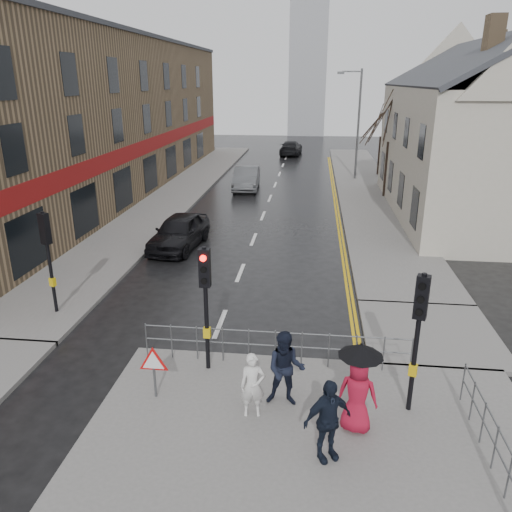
% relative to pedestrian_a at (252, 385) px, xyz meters
% --- Properties ---
extents(ground, '(120.00, 120.00, 0.00)m').
position_rel_pedestrian_a_xyz_m(ground, '(-1.61, 1.61, -0.91)').
color(ground, black).
rests_on(ground, ground).
extents(near_pavement, '(10.00, 9.00, 0.14)m').
position_rel_pedestrian_a_xyz_m(near_pavement, '(1.39, -1.89, -0.84)').
color(near_pavement, '#605E5B').
rests_on(near_pavement, ground).
extents(left_pavement, '(4.00, 44.00, 0.14)m').
position_rel_pedestrian_a_xyz_m(left_pavement, '(-8.11, 24.61, -0.84)').
color(left_pavement, '#605E5B').
rests_on(left_pavement, ground).
extents(right_pavement, '(4.00, 40.00, 0.14)m').
position_rel_pedestrian_a_xyz_m(right_pavement, '(4.89, 26.61, -0.84)').
color(right_pavement, '#605E5B').
rests_on(right_pavement, ground).
extents(pavement_bridge_right, '(4.00, 4.20, 0.14)m').
position_rel_pedestrian_a_xyz_m(pavement_bridge_right, '(4.89, 4.61, -0.84)').
color(pavement_bridge_right, '#605E5B').
rests_on(pavement_bridge_right, ground).
extents(building_left_terrace, '(8.00, 42.00, 10.00)m').
position_rel_pedestrian_a_xyz_m(building_left_terrace, '(-13.61, 23.61, 4.09)').
color(building_left_terrace, '#80674A').
rests_on(building_left_terrace, ground).
extents(building_right_cream, '(9.00, 16.40, 10.10)m').
position_rel_pedestrian_a_xyz_m(building_right_cream, '(10.39, 19.61, 3.87)').
color(building_right_cream, '#BCB3A4').
rests_on(building_right_cream, ground).
extents(church_tower, '(5.00, 5.00, 18.00)m').
position_rel_pedestrian_a_xyz_m(church_tower, '(-0.11, 63.61, 8.09)').
color(church_tower, '#989AA0').
rests_on(church_tower, ground).
extents(traffic_signal_near_left, '(0.28, 0.27, 3.40)m').
position_rel_pedestrian_a_xyz_m(traffic_signal_near_left, '(-1.41, 1.80, 1.55)').
color(traffic_signal_near_left, black).
rests_on(traffic_signal_near_left, near_pavement).
extents(traffic_signal_near_right, '(0.34, 0.33, 3.40)m').
position_rel_pedestrian_a_xyz_m(traffic_signal_near_right, '(3.59, 0.60, 1.55)').
color(traffic_signal_near_right, black).
rests_on(traffic_signal_near_right, near_pavement).
extents(traffic_signal_far_left, '(0.34, 0.33, 3.40)m').
position_rel_pedestrian_a_xyz_m(traffic_signal_far_left, '(-7.11, 4.61, 1.55)').
color(traffic_signal_far_left, black).
rests_on(traffic_signal_far_left, left_pavement).
extents(guard_railing_front, '(7.14, 0.04, 1.00)m').
position_rel_pedestrian_a_xyz_m(guard_railing_front, '(0.34, 2.21, -0.05)').
color(guard_railing_front, '#595B5E').
rests_on(guard_railing_front, near_pavement).
extents(guard_railing_side, '(0.04, 4.54, 1.00)m').
position_rel_pedestrian_a_xyz_m(guard_railing_side, '(4.89, -1.14, -0.07)').
color(guard_railing_side, '#595B5E').
rests_on(guard_railing_side, near_pavement).
extents(warning_sign, '(0.80, 0.07, 1.35)m').
position_rel_pedestrian_a_xyz_m(warning_sign, '(-2.41, 0.40, 0.13)').
color(warning_sign, '#595B5E').
rests_on(warning_sign, near_pavement).
extents(street_lamp, '(1.83, 0.25, 8.00)m').
position_rel_pedestrian_a_xyz_m(street_lamp, '(4.21, 29.61, 3.80)').
color(street_lamp, '#595B5E').
rests_on(street_lamp, right_pavement).
extents(tree_near, '(2.40, 2.40, 6.58)m').
position_rel_pedestrian_a_xyz_m(tree_near, '(5.89, 23.61, 4.23)').
color(tree_near, '#31241B').
rests_on(tree_near, right_pavement).
extents(tree_far, '(2.40, 2.40, 5.64)m').
position_rel_pedestrian_a_xyz_m(tree_far, '(6.39, 31.61, 3.51)').
color(tree_far, '#31241B').
rests_on(tree_far, right_pavement).
extents(pedestrian_a, '(0.61, 0.45, 1.54)m').
position_rel_pedestrian_a_xyz_m(pedestrian_a, '(0.00, 0.00, 0.00)').
color(pedestrian_a, silver).
rests_on(pedestrian_a, near_pavement).
extents(pedestrian_b, '(0.92, 0.72, 1.86)m').
position_rel_pedestrian_a_xyz_m(pedestrian_b, '(0.72, 0.50, 0.16)').
color(pedestrian_b, black).
rests_on(pedestrian_b, near_pavement).
extents(pedestrian_with_umbrella, '(0.98, 0.96, 2.11)m').
position_rel_pedestrian_a_xyz_m(pedestrian_with_umbrella, '(2.30, -0.24, 0.36)').
color(pedestrian_with_umbrella, '#A9132E').
rests_on(pedestrian_with_umbrella, near_pavement).
extents(pedestrian_d, '(1.13, 0.90, 1.80)m').
position_rel_pedestrian_a_xyz_m(pedestrian_d, '(1.64, -1.20, 0.13)').
color(pedestrian_d, black).
rests_on(pedestrian_d, near_pavement).
extents(car_parked, '(2.32, 4.73, 1.55)m').
position_rel_pedestrian_a_xyz_m(car_parked, '(-4.86, 11.94, -0.13)').
color(car_parked, black).
rests_on(car_parked, ground).
extents(car_mid, '(1.89, 4.83, 1.57)m').
position_rel_pedestrian_a_xyz_m(car_mid, '(-3.52, 25.28, -0.13)').
color(car_mid, '#4B4D50').
rests_on(car_mid, ground).
extents(car_far, '(2.30, 5.08, 1.44)m').
position_rel_pedestrian_a_xyz_m(car_far, '(-1.22, 42.74, -0.19)').
color(car_far, black).
rests_on(car_far, ground).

